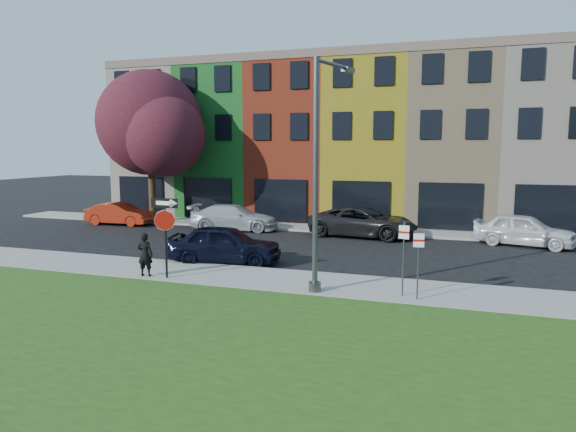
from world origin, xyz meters
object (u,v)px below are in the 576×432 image
(man, at_px, (145,254))
(sedan_near, at_px, (225,244))
(stop_sign, at_px, (165,221))
(street_lamp, at_px, (319,176))

(man, bearing_deg, sedan_near, -123.21)
(stop_sign, bearing_deg, man, -179.32)
(stop_sign, height_order, street_lamp, street_lamp)
(street_lamp, bearing_deg, man, -162.66)
(stop_sign, xyz_separation_m, street_lamp, (5.53, 0.21, 1.68))
(sedan_near, bearing_deg, man, 145.99)
(man, relative_size, sedan_near, 0.32)
(stop_sign, distance_m, man, 1.51)
(sedan_near, relative_size, street_lamp, 0.66)
(sedan_near, height_order, street_lamp, street_lamp)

